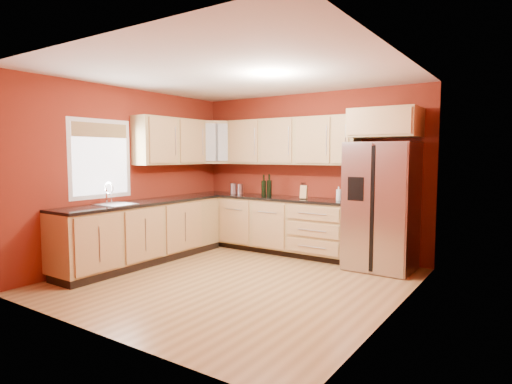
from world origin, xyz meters
TOP-DOWN VIEW (x-y plane):
  - floor at (0.00, 0.00)m, footprint 4.00×4.00m
  - ceiling at (0.00, 0.00)m, footprint 4.00×4.00m
  - wall_back at (0.00, 2.00)m, footprint 4.00×0.04m
  - wall_front at (0.00, -2.00)m, footprint 4.00×0.04m
  - wall_left at (-2.00, 0.00)m, footprint 0.04×4.00m
  - wall_right at (2.00, 0.00)m, footprint 0.04×4.00m
  - base_cabinets_back at (-0.55, 1.70)m, footprint 2.90×0.60m
  - base_cabinets_left at (-1.70, 0.00)m, footprint 0.60×2.80m
  - countertop_back at (-0.55, 1.69)m, footprint 2.90×0.62m
  - countertop_left at (-1.69, 0.00)m, footprint 0.62×2.80m
  - upper_cabinets_back at (-0.25, 1.83)m, footprint 2.30×0.33m
  - upper_cabinets_left at (-1.83, 0.72)m, footprint 0.33×1.35m
  - corner_upper_cabinet at (-1.67, 1.67)m, footprint 0.67×0.67m
  - over_fridge_cabinet at (1.35, 1.70)m, footprint 0.92×0.60m
  - refrigerator at (1.35, 1.62)m, footprint 0.90×0.75m
  - window at (-1.98, -0.50)m, footprint 0.03×0.90m
  - sink_faucet at (-1.69, -0.50)m, footprint 0.50×0.42m
  - canister_left at (-1.17, 1.73)m, footprint 0.14×0.14m
  - canister_right at (-1.31, 1.72)m, footprint 0.14×0.14m
  - wine_bottle_a at (-0.64, 1.67)m, footprint 0.09×0.09m
  - wine_bottle_b at (-0.55, 1.69)m, footprint 0.08×0.08m
  - knife_block at (0.11, 1.66)m, footprint 0.12×0.12m
  - soap_dispenser at (0.66, 1.73)m, footprint 0.08×0.08m

SIDE VIEW (x-z plane):
  - floor at x=0.00m, z-range 0.00..0.00m
  - base_cabinets_back at x=-0.55m, z-range 0.00..0.88m
  - base_cabinets_left at x=-1.70m, z-range 0.00..0.88m
  - refrigerator at x=1.35m, z-range 0.00..1.78m
  - countertop_back at x=-0.55m, z-range 0.88..0.92m
  - countertop_left at x=-1.69m, z-range 0.88..0.92m
  - canister_left at x=-1.17m, z-range 0.92..1.10m
  - canister_right at x=-1.31m, z-range 0.92..1.10m
  - knife_block at x=0.11m, z-range 0.92..1.13m
  - soap_dispenser at x=0.66m, z-range 0.92..1.13m
  - sink_faucet at x=-1.69m, z-range 0.92..1.22m
  - wine_bottle_a at x=-0.64m, z-range 0.92..1.28m
  - wine_bottle_b at x=-0.55m, z-range 0.92..1.29m
  - wall_back at x=0.00m, z-range 0.00..2.60m
  - wall_front at x=0.00m, z-range 0.00..2.60m
  - wall_left at x=-2.00m, z-range 0.00..2.60m
  - wall_right at x=2.00m, z-range 0.00..2.60m
  - window at x=-1.98m, z-range 1.05..2.05m
  - upper_cabinets_back at x=-0.25m, z-range 1.45..2.20m
  - upper_cabinets_left at x=-1.83m, z-range 1.45..2.20m
  - corner_upper_cabinet at x=-1.67m, z-range 1.45..2.20m
  - over_fridge_cabinet at x=1.35m, z-range 1.85..2.25m
  - ceiling at x=0.00m, z-range 2.60..2.60m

